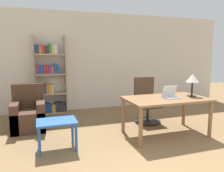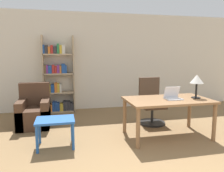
# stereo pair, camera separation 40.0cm
# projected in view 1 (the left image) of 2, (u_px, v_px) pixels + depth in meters

# --- Properties ---
(wall_back) EXTENTS (8.00, 0.06, 2.70)m
(wall_back) POSITION_uv_depth(u_px,v_px,m) (99.00, 61.00, 6.25)
(wall_back) COLOR beige
(wall_back) RESTS_ON ground_plane
(desk) EXTENTS (1.56, 0.91, 0.73)m
(desk) POSITION_uv_depth(u_px,v_px,m) (166.00, 102.00, 4.19)
(desk) COLOR olive
(desk) RESTS_ON ground_plane
(laptop) EXTENTS (0.30, 0.23, 0.23)m
(laptop) POSITION_uv_depth(u_px,v_px,m) (171.00, 95.00, 4.17)
(laptop) COLOR silver
(laptop) RESTS_ON desk
(table_lamp) EXTENTS (0.25, 0.25, 0.45)m
(table_lamp) POSITION_uv_depth(u_px,v_px,m) (193.00, 79.00, 4.28)
(table_lamp) COLOR black
(table_lamp) RESTS_ON desk
(office_chair) EXTENTS (0.59, 0.59, 1.03)m
(office_chair) POSITION_uv_depth(u_px,v_px,m) (146.00, 103.00, 5.03)
(office_chair) COLOR black
(office_chair) RESTS_ON ground_plane
(side_table_blue) EXTENTS (0.63, 0.47, 0.48)m
(side_table_blue) POSITION_uv_depth(u_px,v_px,m) (57.00, 125.00, 3.56)
(side_table_blue) COLOR #2356A3
(side_table_blue) RESTS_ON ground_plane
(armchair) EXTENTS (0.65, 0.75, 0.93)m
(armchair) POSITION_uv_depth(u_px,v_px,m) (29.00, 115.00, 4.57)
(armchair) COLOR #472D1E
(armchair) RESTS_ON ground_plane
(bookshelf) EXTENTS (0.82, 0.28, 2.04)m
(bookshelf) POSITION_uv_depth(u_px,v_px,m) (49.00, 80.00, 5.69)
(bookshelf) COLOR tan
(bookshelf) RESTS_ON ground_plane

